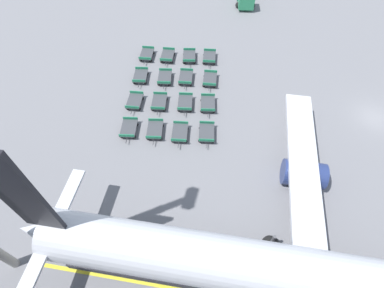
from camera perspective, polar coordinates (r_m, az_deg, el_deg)
name	(u,v)px	position (r m, az deg, el deg)	size (l,w,h in m)	color
ground_plane	(375,118)	(38.76, 31.48, 4.29)	(500.00, 500.00, 0.00)	gray
airplane	(331,281)	(23.69, 24.93, -22.56)	(36.58, 44.94, 13.71)	silver
baggage_dolly_row_near_col_a	(147,55)	(41.27, -8.62, 16.49)	(3.27, 1.97, 0.92)	#424449
baggage_dolly_row_near_col_b	(140,76)	(37.95, -9.79, 12.60)	(3.28, 2.09, 0.92)	#424449
baggage_dolly_row_near_col_c	(135,101)	(34.80, -10.87, 7.97)	(3.26, 1.96, 0.92)	#424449
baggage_dolly_row_near_col_d	(129,129)	(32.13, -11.93, 2.91)	(3.28, 2.09, 0.92)	#424449
baggage_dolly_row_mid_a_col_a	(167,56)	(40.74, -4.69, 16.38)	(3.26, 1.95, 0.92)	#424449
baggage_dolly_row_mid_a_col_b	(165,78)	(37.36, -5.20, 12.47)	(3.28, 2.10, 0.92)	#424449
baggage_dolly_row_mid_a_col_c	(159,102)	(34.29, -6.27, 7.91)	(3.27, 2.06, 0.92)	#424449
baggage_dolly_row_mid_a_col_d	(155,130)	(31.54, -7.08, 2.65)	(3.28, 2.11, 0.92)	#424449
baggage_dolly_row_mid_b_col_a	(189,57)	(40.50, -0.52, 16.32)	(3.28, 2.14, 0.92)	#424449
baggage_dolly_row_mid_b_col_b	(186,78)	(37.22, -1.18, 12.51)	(3.27, 2.00, 0.92)	#424449
baggage_dolly_row_mid_b_col_c	(185,103)	(34.02, -1.30, 7.82)	(3.28, 2.07, 0.92)	#424449
baggage_dolly_row_mid_b_col_d	(180,133)	(31.09, -2.33, 2.14)	(3.27, 2.03, 0.92)	#424449
baggage_dolly_row_far_col_a	(209,57)	(40.44, 3.33, 16.16)	(3.27, 2.00, 0.92)	#424449
baggage_dolly_row_far_col_b	(210,79)	(37.04, 3.43, 12.18)	(3.26, 1.96, 0.92)	#424449
baggage_dolly_row_far_col_c	(208,104)	(33.95, 3.04, 7.62)	(3.28, 2.10, 0.92)	#424449
baggage_dolly_row_far_col_d	(207,133)	(31.10, 2.81, 2.13)	(3.27, 2.06, 0.92)	#424449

